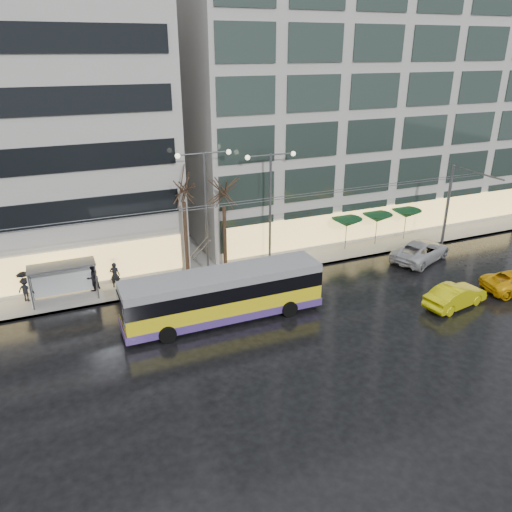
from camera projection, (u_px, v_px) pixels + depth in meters
ground at (235, 357)px, 27.22m from camera, size 140.00×140.00×0.00m
sidewalk at (196, 259)px, 39.80m from camera, size 80.00×10.00×0.15m
kerb at (216, 283)px, 35.60m from camera, size 80.00×0.10×0.15m
building_right at (354, 83)px, 45.35m from camera, size 32.00×14.00×25.00m
trolleybus at (224, 297)px, 30.50m from camera, size 12.38×4.85×5.73m
catenary at (205, 235)px, 32.68m from camera, size 42.24×5.12×7.00m
bus_shelter at (56, 274)px, 32.51m from camera, size 4.20×1.60×2.51m
street_lamp_near at (205, 197)px, 34.81m from camera, size 3.96×0.36×9.03m
street_lamp_far at (270, 193)px, 36.72m from camera, size 3.96×0.36×8.53m
tree_a at (183, 183)px, 34.01m from camera, size 3.20×3.20×8.40m
tree_b at (224, 188)px, 35.53m from camera, size 3.20×3.20×7.70m
parasol_a at (347, 223)px, 40.68m from camera, size 2.50×2.50×2.65m
parasol_b at (377, 218)px, 41.77m from camera, size 2.50×2.50×2.65m
parasol_c at (406, 214)px, 42.85m from camera, size 2.50×2.50×2.65m
taxi_b at (455, 296)px, 32.33m from camera, size 4.79×2.35×1.51m
sedan_silver at (421, 251)px, 39.39m from camera, size 6.34×4.61×1.60m
pedestrian_a at (114, 269)px, 34.34m from camera, size 1.24×1.25×2.19m
pedestrian_b at (92, 277)px, 34.09m from camera, size 1.20×1.16×1.94m
pedestrian_c at (25, 286)px, 32.57m from camera, size 1.23×1.11×2.11m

